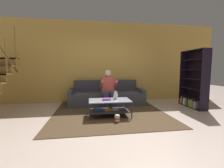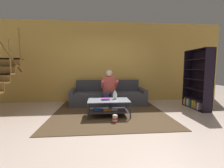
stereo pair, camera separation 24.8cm
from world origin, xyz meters
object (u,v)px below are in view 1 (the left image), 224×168
at_px(person_seated_center, 108,88).
at_px(bookshelf, 194,84).
at_px(vase, 116,95).
at_px(coffee_table, 109,106).
at_px(book_stack, 107,99).
at_px(couch, 107,96).
at_px(popcorn_tub, 117,118).

height_order(person_seated_center, bookshelf, bookshelf).
bearing_deg(bookshelf, vase, -169.46).
relative_size(person_seated_center, vase, 5.51).
relative_size(coffee_table, book_stack, 4.82).
height_order(vase, bookshelf, bookshelf).
relative_size(couch, coffee_table, 2.40).
xyz_separation_m(couch, vase, (0.10, -1.26, 0.25)).
height_order(couch, bookshelf, bookshelf).
height_order(vase, book_stack, vase).
bearing_deg(vase, popcorn_tub, -95.86).
relative_size(book_stack, bookshelf, 0.12).
bearing_deg(vase, book_stack, -158.46).
bearing_deg(bookshelf, person_seated_center, 174.30).
bearing_deg(couch, vase, -85.67).
bearing_deg(book_stack, bookshelf, 11.53).
xyz_separation_m(coffee_table, bookshelf, (2.76, 0.56, 0.44)).
relative_size(couch, vase, 11.65).
xyz_separation_m(person_seated_center, bookshelf, (2.68, -0.27, 0.08)).
height_order(couch, coffee_table, couch).
relative_size(vase, book_stack, 0.99).
xyz_separation_m(book_stack, bookshelf, (2.83, 0.58, 0.27)).
height_order(book_stack, popcorn_tub, book_stack).
bearing_deg(popcorn_tub, vase, 84.14).
bearing_deg(coffee_table, couch, 86.55).
bearing_deg(coffee_table, book_stack, -168.20).
bearing_deg(couch, person_seated_center, -90.00).
distance_m(person_seated_center, vase, 0.76).
xyz_separation_m(coffee_table, book_stack, (-0.06, -0.01, 0.17)).
bearing_deg(bookshelf, popcorn_tub, -158.63).
distance_m(couch, person_seated_center, 0.63).
distance_m(couch, popcorn_tub, 1.83).
bearing_deg(couch, coffee_table, -93.45).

